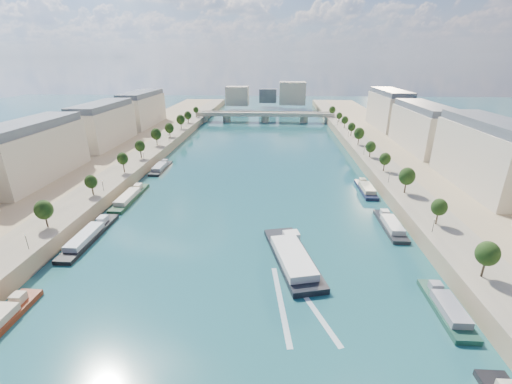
# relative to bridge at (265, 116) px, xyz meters

# --- Properties ---
(ground) EXTENTS (700.00, 700.00, 0.00)m
(ground) POSITION_rel_bridge_xyz_m (0.00, -143.87, -5.08)
(ground) COLOR #0D3539
(ground) RESTS_ON ground
(quay_left) EXTENTS (44.00, 520.00, 5.00)m
(quay_left) POSITION_rel_bridge_xyz_m (-72.00, -143.87, -2.58)
(quay_left) COLOR #9E8460
(quay_left) RESTS_ON ground
(quay_right) EXTENTS (44.00, 520.00, 5.00)m
(quay_right) POSITION_rel_bridge_xyz_m (72.00, -143.87, -2.58)
(quay_right) COLOR #9E8460
(quay_right) RESTS_ON ground
(pave_left) EXTENTS (14.00, 520.00, 0.10)m
(pave_left) POSITION_rel_bridge_xyz_m (-57.00, -143.87, -0.03)
(pave_left) COLOR gray
(pave_left) RESTS_ON quay_left
(pave_right) EXTENTS (14.00, 520.00, 0.10)m
(pave_right) POSITION_rel_bridge_xyz_m (57.00, -143.87, -0.03)
(pave_right) COLOR gray
(pave_right) RESTS_ON quay_right
(trees_left) EXTENTS (4.80, 268.80, 8.26)m
(trees_left) POSITION_rel_bridge_xyz_m (-55.00, -141.87, 5.39)
(trees_left) COLOR #382B1E
(trees_left) RESTS_ON ground
(trees_right) EXTENTS (4.80, 268.80, 8.26)m
(trees_right) POSITION_rel_bridge_xyz_m (55.00, -133.87, 5.39)
(trees_right) COLOR #382B1E
(trees_right) RESTS_ON ground
(lamps_left) EXTENTS (0.36, 200.36, 4.28)m
(lamps_left) POSITION_rel_bridge_xyz_m (-52.50, -153.87, 2.70)
(lamps_left) COLOR black
(lamps_left) RESTS_ON ground
(lamps_right) EXTENTS (0.36, 200.36, 4.28)m
(lamps_right) POSITION_rel_bridge_xyz_m (52.50, -138.87, 2.70)
(lamps_right) COLOR black
(lamps_right) RESTS_ON ground
(buildings_left) EXTENTS (16.00, 226.00, 23.20)m
(buildings_left) POSITION_rel_bridge_xyz_m (-85.00, -131.87, 11.37)
(buildings_left) COLOR #BAAA8F
(buildings_left) RESTS_ON ground
(buildings_right) EXTENTS (16.00, 226.00, 23.20)m
(buildings_right) POSITION_rel_bridge_xyz_m (85.00, -131.87, 11.37)
(buildings_right) COLOR #BAAA8F
(buildings_right) RESTS_ON ground
(skyline) EXTENTS (79.00, 42.00, 22.00)m
(skyline) POSITION_rel_bridge_xyz_m (3.19, 75.65, 9.57)
(skyline) COLOR #BAAA8F
(skyline) RESTS_ON ground
(bridge) EXTENTS (112.00, 12.00, 8.15)m
(bridge) POSITION_rel_bridge_xyz_m (0.00, 0.00, 0.00)
(bridge) COLOR #C1B79E
(bridge) RESTS_ON ground
(tour_barge) EXTENTS (15.84, 31.63, 4.13)m
(tour_barge) POSITION_rel_bridge_xyz_m (13.94, -207.60, -3.88)
(tour_barge) COLOR black
(tour_barge) RESTS_ON ground
(wake) EXTENTS (13.84, 25.95, 0.04)m
(wake) POSITION_rel_bridge_xyz_m (13.94, -224.13, -5.06)
(wake) COLOR silver
(wake) RESTS_ON ground
(moored_barges_left) EXTENTS (5.00, 154.41, 3.60)m
(moored_barges_left) POSITION_rel_bridge_xyz_m (-45.50, -199.99, -4.24)
(moored_barges_left) COLOR #1C283F
(moored_barges_left) RESTS_ON ground
(moored_barges_right) EXTENTS (5.00, 119.55, 3.60)m
(moored_barges_right) POSITION_rel_bridge_xyz_m (45.50, -205.36, -4.24)
(moored_barges_right) COLOR black
(moored_barges_right) RESTS_ON ground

